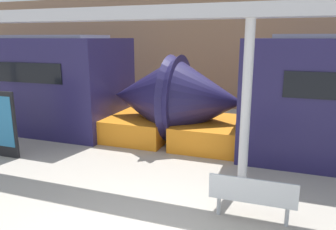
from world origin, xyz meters
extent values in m
cube|color=#937051|center=(0.00, 10.78, 2.50)|extent=(56.00, 0.20, 5.00)
cone|color=#231E4C|center=(-0.14, 5.46, 1.32)|extent=(2.22, 2.63, 2.63)
cube|color=orange|center=(0.07, 5.46, 0.35)|extent=(1.99, 2.46, 0.70)
cone|color=#231E4C|center=(-2.01, 5.46, 1.32)|extent=(2.22, 2.63, 2.63)
cube|color=orange|center=(-2.22, 5.46, 0.35)|extent=(1.99, 2.46, 0.70)
cube|color=#ADB2B7|center=(1.65, 1.54, 0.44)|extent=(1.45, 0.46, 0.04)
cube|color=#ADB2B7|center=(1.65, 1.34, 0.66)|extent=(1.45, 0.05, 0.39)
cylinder|color=#ADB2B7|center=(1.07, 1.54, 0.21)|extent=(0.07, 0.07, 0.42)
cylinder|color=#ADB2B7|center=(2.23, 1.55, 0.21)|extent=(0.07, 0.07, 0.42)
cube|color=black|center=(-4.94, 2.53, 0.89)|extent=(0.98, 0.06, 1.78)
cube|color=teal|center=(-4.94, 2.49, 0.98)|extent=(0.83, 0.01, 1.35)
cylinder|color=silver|center=(1.30, 2.97, 1.74)|extent=(0.20, 0.20, 3.49)
cube|color=#B7B7BC|center=(1.30, 2.97, 3.63)|extent=(28.00, 0.60, 0.28)
camera|label=1|loc=(2.03, -3.81, 3.12)|focal=35.00mm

